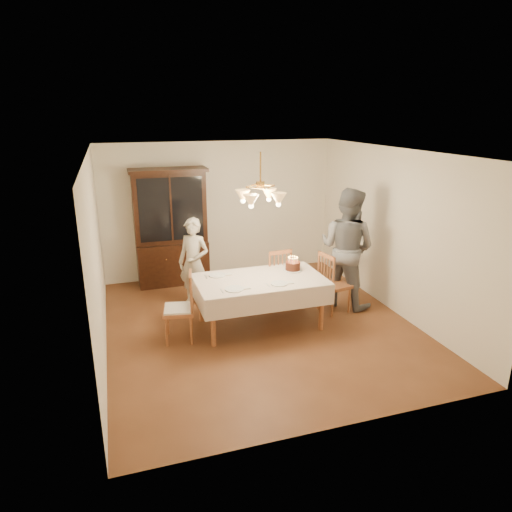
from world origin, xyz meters
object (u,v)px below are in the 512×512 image
object	(u,v)px
chair_far_side	(275,280)
birthday_cake	(293,266)
elderly_woman	(194,263)
china_hutch	(171,229)
dining_table	(260,283)

from	to	relation	value
chair_far_side	birthday_cake	bearing A→B (deg)	-77.83
elderly_woman	birthday_cake	distance (m)	1.65
chair_far_side	birthday_cake	xyz separation A→B (m)	(0.11, -0.49, 0.38)
chair_far_side	china_hutch	bearing A→B (deg)	133.38
dining_table	birthday_cake	bearing A→B (deg)	17.85
china_hutch	elderly_woman	world-z (taller)	china_hutch
china_hutch	dining_table	bearing A→B (deg)	-66.23
china_hutch	birthday_cake	xyz separation A→B (m)	(1.59, -2.06, -0.22)
dining_table	birthday_cake	size ratio (longest dim) A/B	6.33
china_hutch	chair_far_side	xyz separation A→B (m)	(1.49, -1.57, -0.60)
chair_far_side	dining_table	bearing A→B (deg)	-125.92
dining_table	elderly_woman	world-z (taller)	elderly_woman
dining_table	chair_far_side	world-z (taller)	chair_far_side
elderly_woman	chair_far_side	bearing A→B (deg)	23.93
dining_table	chair_far_side	distance (m)	0.87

